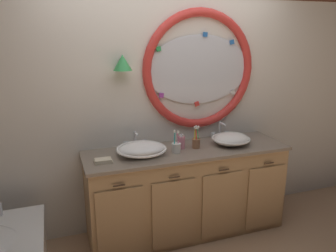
{
  "coord_description": "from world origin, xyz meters",
  "views": [
    {
      "loc": [
        -1.06,
        -2.51,
        1.94
      ],
      "look_at": [
        -0.08,
        0.25,
        1.13
      ],
      "focal_mm": 35.67,
      "sensor_mm": 36.0,
      "label": 1
    }
  ],
  "objects_px": {
    "sink_basin_left": "(141,149)",
    "sink_basin_right": "(231,139)",
    "toothbrush_holder_left": "(176,147)",
    "toothbrush_holder_right": "(196,142)",
    "folded_hand_towel": "(103,161)",
    "soap_dispenser": "(182,142)"
  },
  "relations": [
    {
      "from": "toothbrush_holder_left",
      "to": "toothbrush_holder_right",
      "type": "relative_size",
      "value": 0.98
    },
    {
      "from": "sink_basin_left",
      "to": "sink_basin_right",
      "type": "relative_size",
      "value": 1.19
    },
    {
      "from": "toothbrush_holder_left",
      "to": "soap_dispenser",
      "type": "bearing_deg",
      "value": 45.04
    },
    {
      "from": "sink_basin_left",
      "to": "soap_dispenser",
      "type": "height_order",
      "value": "soap_dispenser"
    },
    {
      "from": "soap_dispenser",
      "to": "folded_hand_towel",
      "type": "relative_size",
      "value": 0.97
    },
    {
      "from": "sink_basin_left",
      "to": "folded_hand_towel",
      "type": "xyz_separation_m",
      "value": [
        -0.35,
        -0.05,
        -0.05
      ]
    },
    {
      "from": "sink_basin_left",
      "to": "soap_dispenser",
      "type": "xyz_separation_m",
      "value": [
        0.41,
        0.06,
        0.0
      ]
    },
    {
      "from": "sink_basin_left",
      "to": "folded_hand_towel",
      "type": "distance_m",
      "value": 0.36
    },
    {
      "from": "sink_basin_right",
      "to": "toothbrush_holder_right",
      "type": "height_order",
      "value": "toothbrush_holder_right"
    },
    {
      "from": "sink_basin_left",
      "to": "toothbrush_holder_left",
      "type": "xyz_separation_m",
      "value": [
        0.33,
        -0.03,
        -0.01
      ]
    },
    {
      "from": "sink_basin_left",
      "to": "sink_basin_right",
      "type": "distance_m",
      "value": 0.92
    },
    {
      "from": "sink_basin_left",
      "to": "toothbrush_holder_right",
      "type": "relative_size",
      "value": 2.06
    },
    {
      "from": "soap_dispenser",
      "to": "sink_basin_left",
      "type": "bearing_deg",
      "value": -172.04
    },
    {
      "from": "toothbrush_holder_left",
      "to": "folded_hand_towel",
      "type": "xyz_separation_m",
      "value": [
        -0.68,
        -0.02,
        -0.04
      ]
    },
    {
      "from": "sink_basin_left",
      "to": "toothbrush_holder_left",
      "type": "height_order",
      "value": "toothbrush_holder_left"
    },
    {
      "from": "toothbrush_holder_left",
      "to": "toothbrush_holder_right",
      "type": "height_order",
      "value": "toothbrush_holder_right"
    },
    {
      "from": "sink_basin_left",
      "to": "toothbrush_holder_right",
      "type": "distance_m",
      "value": 0.55
    },
    {
      "from": "sink_basin_right",
      "to": "toothbrush_holder_right",
      "type": "bearing_deg",
      "value": 176.27
    },
    {
      "from": "sink_basin_right",
      "to": "folded_hand_towel",
      "type": "distance_m",
      "value": 1.27
    },
    {
      "from": "toothbrush_holder_left",
      "to": "folded_hand_towel",
      "type": "bearing_deg",
      "value": -177.96
    },
    {
      "from": "sink_basin_left",
      "to": "sink_basin_right",
      "type": "height_order",
      "value": "sink_basin_left"
    },
    {
      "from": "toothbrush_holder_right",
      "to": "folded_hand_towel",
      "type": "bearing_deg",
      "value": -175.1
    }
  ]
}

